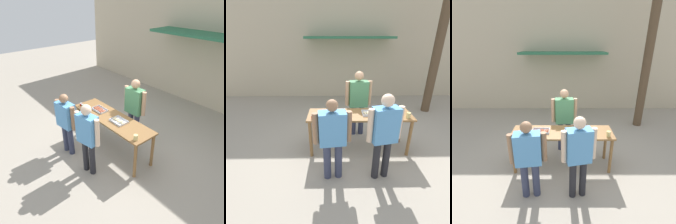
# 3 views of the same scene
# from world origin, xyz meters

# --- Properties ---
(ground_plane) EXTENTS (24.00, 24.00, 0.00)m
(ground_plane) POSITION_xyz_m (0.00, 0.00, 0.00)
(ground_plane) COLOR #A39989
(building_facade_back) EXTENTS (12.00, 1.11, 4.50)m
(building_facade_back) POSITION_xyz_m (0.00, 3.98, 2.26)
(building_facade_back) COLOR beige
(building_facade_back) RESTS_ON ground
(serving_table) EXTENTS (2.25, 0.66, 0.90)m
(serving_table) POSITION_xyz_m (0.00, 0.00, 0.78)
(serving_table) COLOR brown
(serving_table) RESTS_ON ground
(food_tray_sausages) EXTENTS (0.38, 0.25, 0.04)m
(food_tray_sausages) POSITION_xyz_m (-0.47, 0.00, 0.91)
(food_tray_sausages) COLOR silver
(food_tray_sausages) RESTS_ON serving_table
(food_tray_buns) EXTENTS (0.38, 0.29, 0.06)m
(food_tray_buns) POSITION_xyz_m (0.24, -0.00, 0.92)
(food_tray_buns) COLOR silver
(food_tray_buns) RESTS_ON serving_table
(condiment_jar_mustard) EXTENTS (0.06, 0.06, 0.07)m
(condiment_jar_mustard) POSITION_xyz_m (-0.99, -0.22, 0.93)
(condiment_jar_mustard) COLOR #B22319
(condiment_jar_mustard) RESTS_ON serving_table
(condiment_jar_ketchup) EXTENTS (0.06, 0.06, 0.07)m
(condiment_jar_ketchup) POSITION_xyz_m (-0.90, -0.23, 0.93)
(condiment_jar_ketchup) COLOR #567A38
(condiment_jar_ketchup) RESTS_ON serving_table
(beer_cup) EXTENTS (0.09, 0.09, 0.12)m
(beer_cup) POSITION_xyz_m (0.98, -0.21, 0.95)
(beer_cup) COLOR #DBC67A
(beer_cup) RESTS_ON serving_table
(person_server_behind_table) EXTENTS (0.66, 0.28, 1.69)m
(person_server_behind_table) POSITION_xyz_m (0.05, 0.69, 1.00)
(person_server_behind_table) COLOR #333851
(person_server_behind_table) RESTS_ON ground
(person_customer_holding_hotdog) EXTENTS (0.65, 0.30, 1.55)m
(person_customer_holding_hotdog) POSITION_xyz_m (-0.58, -0.89, 0.91)
(person_customer_holding_hotdog) COLOR #333851
(person_customer_holding_hotdog) RESTS_ON ground
(person_customer_with_cup) EXTENTS (0.61, 0.32, 1.64)m
(person_customer_with_cup) POSITION_xyz_m (0.30, -0.89, 0.97)
(person_customer_with_cup) COLOR #232328
(person_customer_with_cup) RESTS_ON ground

